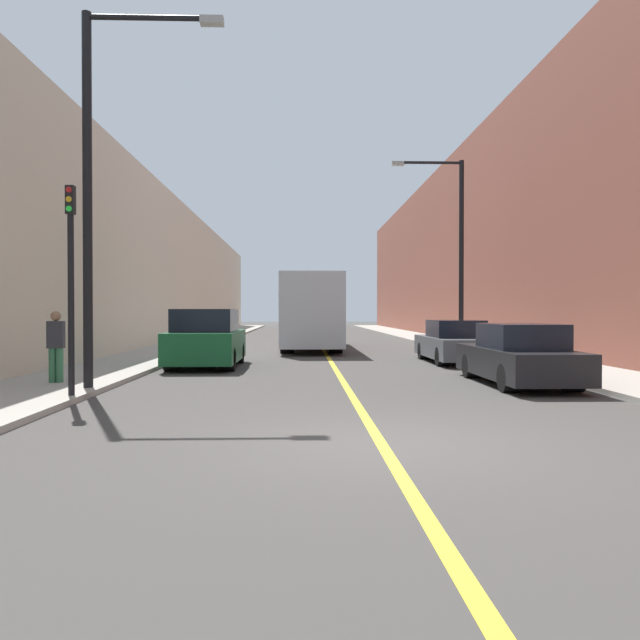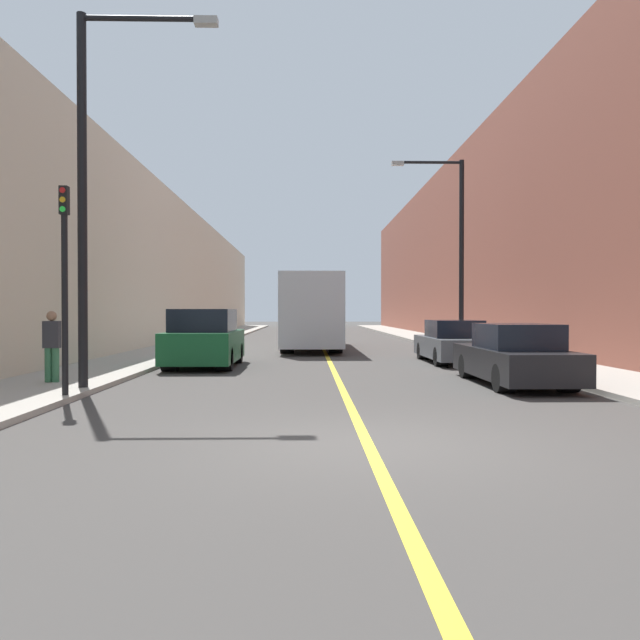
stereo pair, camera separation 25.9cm
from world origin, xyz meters
TOP-DOWN VIEW (x-y plane):
  - ground_plane at (0.00, 0.00)m, footprint 200.00×200.00m
  - sidewalk_left at (-6.70, 30.00)m, footprint 2.82×72.00m
  - sidewalk_right at (6.70, 30.00)m, footprint 2.82×72.00m
  - building_row_left at (-10.11, 30.00)m, footprint 4.00×72.00m
  - building_row_right at (10.11, 30.00)m, footprint 4.00×72.00m
  - road_center_line at (0.00, 30.00)m, footprint 0.16×72.00m
  - bus at (-0.60, 21.23)m, footprint 2.58×10.93m
  - parked_suv_left at (-3.98, 11.43)m, footprint 2.03×4.43m
  - car_right_near at (4.13, 6.55)m, footprint 1.76×4.76m
  - car_right_mid at (4.16, 12.93)m, footprint 1.79×4.75m
  - street_lamp_left at (-5.32, 5.35)m, footprint 3.00×0.24m
  - street_lamp_right at (5.32, 17.46)m, footprint 3.00×0.24m
  - traffic_light at (-5.49, 4.10)m, footprint 0.16×0.18m
  - pedestrian at (-6.65, 6.33)m, footprint 0.36×0.23m

SIDE VIEW (x-z plane):
  - ground_plane at x=0.00m, z-range 0.00..0.00m
  - road_center_line at x=0.00m, z-range 0.00..0.01m
  - sidewalk_left at x=-6.70m, z-range 0.00..0.12m
  - sidewalk_right at x=6.70m, z-range 0.00..0.12m
  - car_right_mid at x=4.16m, z-range -0.07..1.39m
  - car_right_near at x=4.13m, z-range -0.07..1.39m
  - parked_suv_left at x=-3.98m, z-range -0.07..1.75m
  - pedestrian at x=-6.65m, z-range 0.15..1.78m
  - bus at x=-0.60m, z-range 0.11..3.42m
  - traffic_light at x=-5.49m, z-range 0.30..4.35m
  - building_row_left at x=-10.11m, z-range 0.00..8.30m
  - street_lamp_right at x=5.32m, z-range 0.71..8.56m
  - street_lamp_left at x=-5.32m, z-range 0.71..8.68m
  - building_row_right at x=10.11m, z-range 0.00..11.29m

